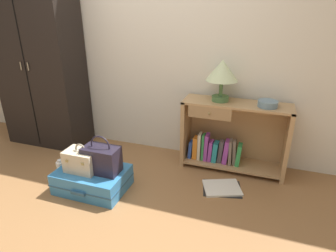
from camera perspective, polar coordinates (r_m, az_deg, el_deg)
name	(u,v)px	position (r m, az deg, el deg)	size (l,w,h in m)	color
ground_plane	(86,224)	(2.52, -15.97, -18.24)	(9.00, 9.00, 0.00)	olive
back_wall	(152,37)	(3.25, -3.20, 17.20)	(6.40, 0.10, 2.60)	silver
wardrobe	(40,62)	(3.75, -24.19, 11.48)	(0.98, 0.47, 2.01)	black
bookshelf	(229,137)	(3.07, 12.12, -2.19)	(1.07, 0.34, 0.74)	tan
table_lamp	(222,72)	(2.86, 10.74, 10.46)	(0.31, 0.31, 0.41)	#4C7542
bowl	(268,104)	(2.87, 19.26, 4.21)	(0.19, 0.19, 0.06)	slate
suitcase_large	(93,179)	(2.85, -14.77, -10.21)	(0.65, 0.47, 0.21)	teal
train_case	(82,160)	(2.76, -16.80, -6.58)	(0.30, 0.21, 0.27)	beige
handbag	(102,159)	(2.69, -13.09, -6.45)	(0.33, 0.19, 0.36)	#231E2D
bottle	(61,169)	(3.14, -20.55, -7.99)	(0.08, 0.08, 0.19)	white
open_book_on_floor	(222,188)	(2.85, 10.70, -12.02)	(0.42, 0.38, 0.02)	white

